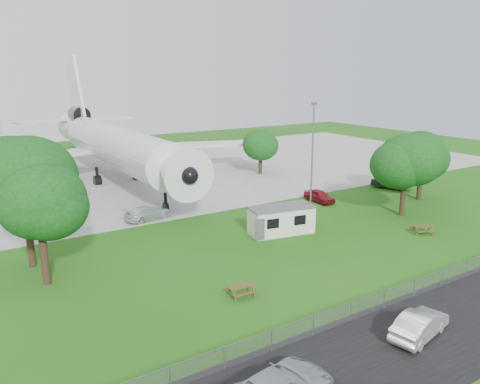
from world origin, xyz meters
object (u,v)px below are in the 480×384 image
picnic_west (241,296)px  picnic_east (422,234)px  site_cabin (281,220)px  car_centre_sedan (420,325)px  airliner (113,144)px

picnic_west → picnic_east: bearing=6.9°
site_cabin → car_centre_sedan: bearing=-102.7°
site_cabin → picnic_east: (11.22, -7.37, -1.31)m
site_cabin → airliner: bearing=101.9°
picnic_west → car_centre_sedan: car_centre_sedan is taller
picnic_west → picnic_east: size_ratio=1.00×
airliner → site_cabin: bearing=-78.1°
airliner → car_centre_sedan: airliner is taller
airliner → site_cabin: size_ratio=6.88×
picnic_west → picnic_east: (21.40, 1.52, 0.00)m
car_centre_sedan → airliner: bearing=-9.9°
picnic_east → site_cabin: bearing=173.8°
airliner → car_centre_sedan: size_ratio=10.34×
picnic_west → airliner: bearing=87.2°
site_cabin → picnic_west: size_ratio=3.85×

